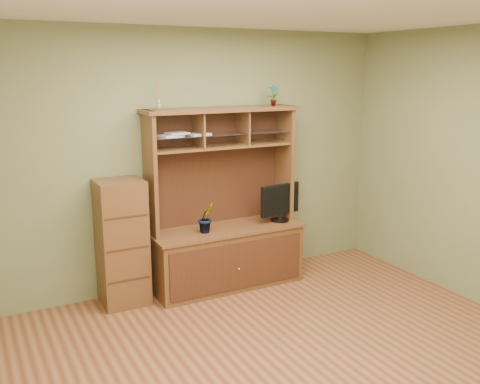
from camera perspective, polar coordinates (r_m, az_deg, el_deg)
room at (r=3.95m, az=6.64°, el=-0.75°), size 4.54×4.04×2.74m
media_hutch at (r=5.72m, az=-1.59°, el=-4.95°), size 1.66×0.61×1.90m
monitor at (r=5.86m, az=4.32°, el=-1.06°), size 0.52×0.20×0.41m
orchid_plant at (r=5.47m, az=-3.64°, el=-2.74°), size 0.20×0.17×0.31m
top_plant at (r=5.82m, az=3.57°, el=10.27°), size 0.13×0.10×0.22m
reed_diffuser at (r=5.27m, az=-8.61°, el=9.89°), size 0.06×0.06×0.29m
magazines at (r=5.38m, az=-6.25°, el=6.13°), size 0.56×0.23×0.04m
side_cabinet at (r=5.37m, az=-12.47°, el=-5.32°), size 0.45×0.41×1.25m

